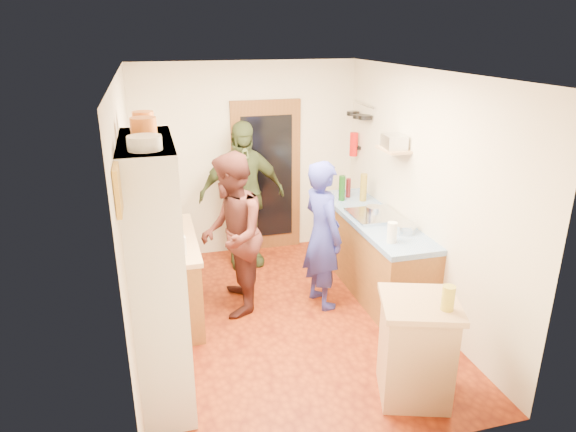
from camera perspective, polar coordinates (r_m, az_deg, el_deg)
name	(u,v)px	position (r m, az deg, el deg)	size (l,w,h in m)	color
floor	(286,320)	(5.71, -0.18, -11.43)	(3.00, 4.00, 0.02)	#8F300E
ceiling	(286,71)	(4.88, -0.21, 15.82)	(3.00, 4.00, 0.02)	silver
wall_back	(248,160)	(7.03, -4.49, 6.24)	(3.00, 0.02, 2.60)	beige
wall_front	(367,303)	(3.41, 8.77, -9.53)	(3.00, 0.02, 2.60)	beige
wall_left	(130,220)	(4.99, -17.17, -0.42)	(0.02, 4.00, 2.60)	beige
wall_right	(422,194)	(5.71, 14.62, 2.37)	(0.02, 4.00, 2.60)	beige
door_frame	(267,177)	(7.10, -2.39, 4.35)	(0.95, 0.06, 2.10)	brown
door_glass	(267,178)	(7.07, -2.33, 4.27)	(0.70, 0.02, 1.70)	black
hutch_body	(158,274)	(4.32, -14.28, -6.24)	(0.40, 1.20, 2.20)	white
hutch_top_shelf	(145,143)	(3.98, -15.60, 7.87)	(0.40, 1.14, 0.04)	white
plate_stack	(145,143)	(3.63, -15.65, 7.83)	(0.23, 0.23, 0.10)	white
orange_pot_a	(144,128)	(4.03, -15.74, 9.41)	(0.19, 0.19, 0.16)	orange
orange_pot_b	(143,121)	(4.35, -15.78, 10.13)	(0.17, 0.17, 0.15)	orange
left_counter_base	(169,279)	(5.74, -13.11, -6.82)	(0.60, 1.40, 0.85)	brown
left_counter_top	(165,241)	(5.56, -13.47, -2.67)	(0.64, 1.44, 0.05)	tan
toaster	(172,246)	(5.11, -12.79, -3.22)	(0.25, 0.17, 0.19)	white
kettle	(160,235)	(5.39, -14.04, -2.03)	(0.17, 0.17, 0.20)	white
orange_bowl	(172,228)	(5.68, -12.79, -1.34)	(0.21, 0.21, 0.09)	orange
chopping_board	(165,220)	(6.05, -13.54, -0.41)	(0.30, 0.22, 0.03)	tan
right_counter_base	(371,253)	(6.29, 9.24, -4.13)	(0.60, 2.20, 0.84)	brown
right_counter_top	(373,219)	(6.13, 9.47, -0.29)	(0.62, 2.22, 0.06)	#0946AD
hob	(375,215)	(6.09, 9.61, 0.06)	(0.55, 0.58, 0.04)	silver
pot_on_hob	(374,211)	(5.97, 9.53, 0.50)	(0.19, 0.19, 0.12)	silver
bottle_a	(342,188)	(6.59, 6.02, 3.10)	(0.08, 0.08, 0.33)	#143F14
bottle_b	(348,188)	(6.74, 6.71, 3.13)	(0.06, 0.06, 0.25)	#591419
bottle_c	(364,187)	(6.60, 8.39, 3.16)	(0.09, 0.09, 0.35)	olive
paper_towel	(392,232)	(5.37, 11.48, -1.81)	(0.10, 0.10, 0.22)	white
mixing_bowl	(403,228)	(5.69, 12.68, -1.27)	(0.26, 0.26, 0.10)	silver
island_base	(416,352)	(4.57, 13.99, -14.42)	(0.55, 0.55, 0.86)	tan
island_top	(420,304)	(4.33, 14.49, -9.44)	(0.62, 0.62, 0.05)	tan
cutting_board	(413,300)	(4.36, 13.74, -9.01)	(0.35, 0.28, 0.02)	white
oil_jar	(448,298)	(4.21, 17.37, -8.69)	(0.10, 0.10, 0.20)	#AD9E2D
pan_rail	(364,105)	(6.86, 8.48, 12.12)	(0.02, 0.02, 0.65)	silver
pan_hang_a	(365,117)	(6.69, 8.55, 10.80)	(0.18, 0.18, 0.05)	black
pan_hang_b	(359,116)	(6.88, 7.87, 10.91)	(0.16, 0.16, 0.05)	black
pan_hang_c	(353,113)	(7.06, 7.23, 11.25)	(0.17, 0.17, 0.05)	black
wall_shelf	(393,149)	(5.92, 11.64, 7.25)	(0.26, 0.42, 0.03)	tan
radio	(394,142)	(5.90, 11.70, 8.10)	(0.22, 0.30, 0.15)	silver
ext_bracket	(358,148)	(7.12, 7.75, 7.54)	(0.06, 0.10, 0.04)	black
fire_extinguisher	(354,144)	(7.09, 7.32, 7.92)	(0.11, 0.11, 0.32)	red
picture_frame	(118,190)	(3.29, -18.39, 2.76)	(0.03, 0.25, 0.30)	gold
person_hob	(326,235)	(5.66, 4.26, -2.15)	(0.61, 0.40, 1.68)	navy
person_left	(235,233)	(5.57, -5.93, -1.95)	(0.87, 0.68, 1.79)	#421D19
person_back	(244,195)	(6.63, -4.97, 2.32)	(1.12, 0.47, 1.92)	#333E21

